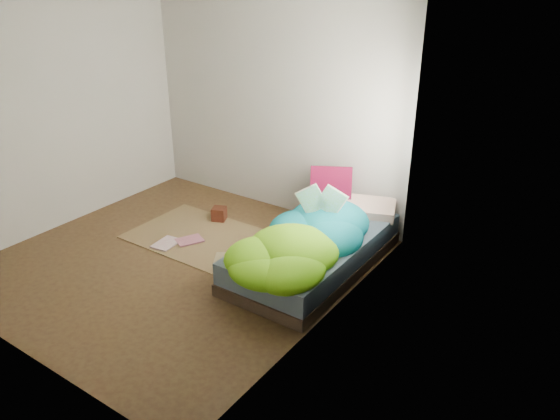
{
  "coord_description": "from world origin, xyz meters",
  "views": [
    {
      "loc": [
        3.69,
        -3.46,
        2.86
      ],
      "look_at": [
        0.78,
        0.75,
        0.51
      ],
      "focal_mm": 35.0,
      "sensor_mm": 36.0,
      "label": 1
    }
  ],
  "objects_px": {
    "wooden_box": "(219,214)",
    "floor_book_a": "(158,241)",
    "pillow_magenta": "(331,187)",
    "open_book": "(322,191)",
    "floor_book_b": "(186,237)",
    "bed": "(314,252)"
  },
  "relations": [
    {
      "from": "pillow_magenta",
      "to": "wooden_box",
      "type": "relative_size",
      "value": 2.93
    },
    {
      "from": "bed",
      "to": "floor_book_a",
      "type": "bearing_deg",
      "value": -161.92
    },
    {
      "from": "wooden_box",
      "to": "floor_book_a",
      "type": "height_order",
      "value": "wooden_box"
    },
    {
      "from": "pillow_magenta",
      "to": "open_book",
      "type": "height_order",
      "value": "open_book"
    },
    {
      "from": "floor_book_b",
      "to": "bed",
      "type": "bearing_deg",
      "value": 37.35
    },
    {
      "from": "bed",
      "to": "floor_book_b",
      "type": "xyz_separation_m",
      "value": [
        -1.5,
        -0.29,
        -0.14
      ]
    },
    {
      "from": "pillow_magenta",
      "to": "wooden_box",
      "type": "distance_m",
      "value": 1.42
    },
    {
      "from": "pillow_magenta",
      "to": "wooden_box",
      "type": "xyz_separation_m",
      "value": [
        -1.25,
        -0.47,
        -0.48
      ]
    },
    {
      "from": "open_book",
      "to": "wooden_box",
      "type": "xyz_separation_m",
      "value": [
        -1.51,
        0.18,
        -0.71
      ]
    },
    {
      "from": "bed",
      "to": "pillow_magenta",
      "type": "distance_m",
      "value": 0.89
    },
    {
      "from": "bed",
      "to": "floor_book_a",
      "type": "relative_size",
      "value": 6.56
    },
    {
      "from": "pillow_magenta",
      "to": "floor_book_b",
      "type": "height_order",
      "value": "pillow_magenta"
    },
    {
      "from": "bed",
      "to": "open_book",
      "type": "bearing_deg",
      "value": 86.99
    },
    {
      "from": "bed",
      "to": "open_book",
      "type": "xyz_separation_m",
      "value": [
        0.01,
        0.11,
        0.64
      ]
    },
    {
      "from": "pillow_magenta",
      "to": "open_book",
      "type": "bearing_deg",
      "value": -97.21
    },
    {
      "from": "bed",
      "to": "wooden_box",
      "type": "height_order",
      "value": "bed"
    },
    {
      "from": "open_book",
      "to": "floor_book_b",
      "type": "height_order",
      "value": "open_book"
    },
    {
      "from": "wooden_box",
      "to": "floor_book_b",
      "type": "relative_size",
      "value": 0.55
    },
    {
      "from": "pillow_magenta",
      "to": "open_book",
      "type": "xyz_separation_m",
      "value": [
        0.26,
        -0.65,
        0.24
      ]
    },
    {
      "from": "bed",
      "to": "floor_book_b",
      "type": "height_order",
      "value": "bed"
    },
    {
      "from": "pillow_magenta",
      "to": "floor_book_b",
      "type": "xyz_separation_m",
      "value": [
        -1.25,
        -1.05,
        -0.54
      ]
    },
    {
      "from": "wooden_box",
      "to": "bed",
      "type": "bearing_deg",
      "value": -10.64
    }
  ]
}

